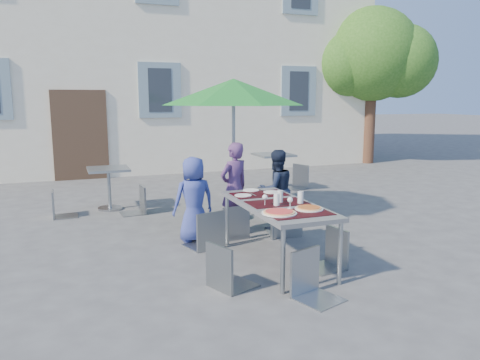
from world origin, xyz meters
name	(u,v)px	position (x,y,z in m)	size (l,w,h in m)	color
ground	(291,270)	(0.00, 0.00, 0.00)	(90.00, 90.00, 0.00)	#424245
building	(133,10)	(0.00, 11.50, 4.85)	(13.60, 8.20, 11.10)	beige
tree	(373,56)	(6.55, 7.54, 3.25)	(3.60, 3.00, 4.70)	#4F3122
dining_table	(277,207)	(-0.05, 0.30, 0.70)	(0.80, 1.85, 0.76)	#404145
pizza_near_left	(279,212)	(-0.26, -0.20, 0.77)	(0.39, 0.39, 0.03)	white
pizza_near_right	(309,208)	(0.14, -0.14, 0.77)	(0.32, 0.32, 0.03)	white
glassware	(284,198)	(-0.01, 0.20, 0.83)	(0.51, 0.38, 0.15)	silver
place_settings	(256,192)	(-0.06, 0.94, 0.76)	(0.69, 0.50, 0.01)	white
child_0	(194,199)	(-0.76, 1.52, 0.60)	(0.59, 0.38, 1.20)	#343F8F
child_1	(234,187)	(-0.06, 1.79, 0.68)	(0.49, 0.32, 1.36)	#543165
child_2	(276,190)	(0.58, 1.68, 0.62)	(0.60, 0.34, 1.23)	#192238
chair_0	(207,206)	(-0.68, 1.14, 0.58)	(0.54, 0.54, 0.99)	gray
chair_1	(233,201)	(-0.20, 1.43, 0.55)	(0.46, 0.46, 0.94)	gray
chair_2	(286,195)	(0.56, 1.30, 0.61)	(0.55, 0.55, 1.04)	gray
chair_3	(226,239)	(-0.88, -0.23, 0.55)	(0.54, 0.54, 0.94)	gray
chair_4	(331,225)	(0.48, -0.07, 0.52)	(0.45, 0.45, 0.89)	gray
chair_5	(313,246)	(-0.15, -0.74, 0.54)	(0.52, 0.52, 0.92)	#8F959B
patio_umbrella	(233,93)	(0.20, 2.52, 2.07)	(2.35, 2.35, 2.31)	#9EA0A5
cafe_table_0	(109,181)	(-1.68, 3.92, 0.53)	(0.71, 0.71, 0.76)	#9EA0A5
bg_chair_l_0	(58,187)	(-2.54, 3.64, 0.51)	(0.40, 0.39, 0.88)	gray
bg_chair_r_0	(137,184)	(-1.26, 3.44, 0.53)	(0.43, 0.43, 0.91)	gray
cafe_table_1	(273,164)	(1.82, 4.44, 0.58)	(0.76, 0.76, 0.81)	#9EA0A5
bg_chair_l_1	(241,165)	(1.05, 4.36, 0.63)	(0.48, 0.47, 1.06)	gray
bg_chair_r_1	(298,162)	(2.46, 4.52, 0.59)	(0.59, 0.58, 1.01)	gray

